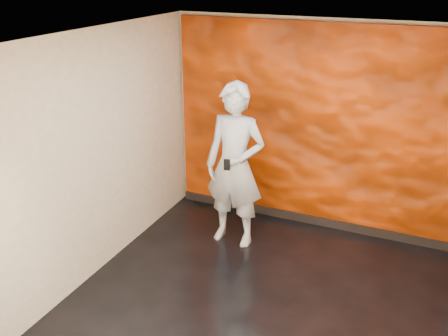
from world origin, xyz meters
TOP-DOWN VIEW (x-y plane):
  - room at (0.00, 0.00)m, footprint 4.02×4.02m
  - feature_wall at (0.00, 1.96)m, footprint 3.90×0.06m
  - baseboard at (0.00, 1.92)m, footprint 3.90×0.04m
  - man at (-0.78, 1.07)m, footprint 0.78×0.52m
  - phone at (-0.76, 0.77)m, footprint 0.08×0.04m

SIDE VIEW (x-z plane):
  - baseboard at x=0.00m, z-range 0.00..0.12m
  - man at x=-0.78m, z-range 0.00..2.12m
  - phone at x=-0.76m, z-range 1.12..1.26m
  - feature_wall at x=0.00m, z-range 0.00..2.75m
  - room at x=0.00m, z-range -0.01..2.81m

